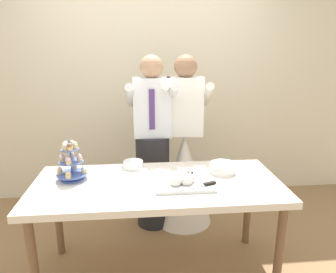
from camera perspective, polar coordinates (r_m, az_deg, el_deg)
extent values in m
plane|color=olive|center=(2.71, -1.79, -23.40)|extent=(8.00, 8.00, 0.00)
cube|color=beige|center=(3.59, -3.56, 11.61)|extent=(5.20, 0.10, 2.90)
cube|color=silver|center=(2.31, -1.95, -8.86)|extent=(1.80, 0.80, 0.05)
cylinder|color=brown|center=(2.34, -23.28, -20.96)|extent=(0.06, 0.06, 0.72)
cylinder|color=brown|center=(2.42, 19.62, -19.14)|extent=(0.06, 0.06, 0.72)
cylinder|color=brown|center=(2.86, -19.43, -13.41)|extent=(0.06, 0.06, 0.72)
cylinder|color=brown|center=(2.93, 14.34, -12.23)|extent=(0.06, 0.06, 0.72)
cylinder|color=#4C66B2|center=(2.44, -17.00, -7.36)|extent=(0.17, 0.17, 0.01)
cylinder|color=#4C66B2|center=(2.39, -17.29, -4.13)|extent=(0.01, 0.01, 0.31)
cylinder|color=#4C66B2|center=(2.43, -17.08, -6.52)|extent=(0.23, 0.23, 0.01)
cylinder|color=#D1B784|center=(2.41, -15.07, -6.13)|extent=(0.04, 0.04, 0.03)
sphere|color=white|center=(2.40, -15.11, -5.60)|extent=(0.04, 0.04, 0.04)
cylinder|color=#D1B784|center=(2.50, -16.68, -5.40)|extent=(0.04, 0.04, 0.03)
sphere|color=white|center=(2.49, -16.72, -4.89)|extent=(0.04, 0.04, 0.04)
cylinder|color=#D1B784|center=(2.44, -19.14, -6.19)|extent=(0.04, 0.04, 0.03)
sphere|color=#D6B27A|center=(2.43, -19.19, -5.66)|extent=(0.04, 0.04, 0.04)
cylinder|color=#D1B784|center=(2.35, -17.73, -6.93)|extent=(0.04, 0.04, 0.03)
sphere|color=#D6B27A|center=(2.34, -17.78, -6.39)|extent=(0.04, 0.04, 0.04)
cylinder|color=#4C66B2|center=(2.40, -17.26, -4.41)|extent=(0.18, 0.18, 0.01)
cylinder|color=#D1B784|center=(2.38, -15.84, -4.03)|extent=(0.04, 0.04, 0.03)
sphere|color=#EAB7C6|center=(2.37, -15.88, -3.48)|extent=(0.04, 0.04, 0.04)
cylinder|color=#D1B784|center=(2.45, -17.11, -3.54)|extent=(0.04, 0.04, 0.03)
sphere|color=white|center=(2.44, -17.16, -3.01)|extent=(0.04, 0.04, 0.04)
cylinder|color=#D1B784|center=(2.41, -18.73, -4.03)|extent=(0.04, 0.04, 0.03)
sphere|color=#EAB7C6|center=(2.40, -18.78, -3.49)|extent=(0.04, 0.04, 0.04)
cylinder|color=#D1B784|center=(2.33, -17.67, -4.55)|extent=(0.04, 0.04, 0.03)
sphere|color=#EAB7C6|center=(2.33, -17.72, -4.00)|extent=(0.04, 0.04, 0.04)
cylinder|color=#4C66B2|center=(2.37, -17.45, -2.25)|extent=(0.13, 0.13, 0.01)
cylinder|color=#D1B784|center=(2.35, -16.60, -1.85)|extent=(0.04, 0.04, 0.03)
sphere|color=beige|center=(2.35, -16.65, -1.29)|extent=(0.04, 0.04, 0.04)
cylinder|color=#D1B784|center=(2.39, -17.11, -1.60)|extent=(0.04, 0.04, 0.03)
sphere|color=#D6B27A|center=(2.39, -17.15, -1.05)|extent=(0.04, 0.04, 0.04)
cylinder|color=#D1B784|center=(2.39, -18.15, -1.74)|extent=(0.04, 0.04, 0.03)
sphere|color=beige|center=(2.38, -18.20, -1.19)|extent=(0.04, 0.04, 0.04)
cylinder|color=#D1B784|center=(2.34, -18.24, -2.07)|extent=(0.04, 0.04, 0.03)
sphere|color=white|center=(2.34, -18.29, -1.51)|extent=(0.04, 0.04, 0.04)
cylinder|color=#D1B784|center=(2.33, -17.45, -2.13)|extent=(0.04, 0.04, 0.03)
sphere|color=brown|center=(2.32, -17.50, -1.57)|extent=(0.04, 0.04, 0.04)
cube|color=silver|center=(2.25, 2.89, -8.50)|extent=(0.42, 0.31, 0.02)
sphere|color=white|center=(2.25, 4.04, -7.59)|extent=(0.07, 0.07, 0.07)
sphere|color=white|center=(2.29, 3.14, -6.91)|extent=(0.09, 0.09, 0.09)
sphere|color=white|center=(2.26, 1.85, -7.36)|extent=(0.08, 0.08, 0.08)
sphere|color=white|center=(2.19, 1.40, -8.09)|extent=(0.08, 0.08, 0.08)
sphere|color=white|center=(2.20, 3.40, -7.91)|extent=(0.09, 0.09, 0.09)
sphere|color=white|center=(2.23, 2.91, -7.17)|extent=(0.11, 0.11, 0.11)
sphere|color=#DB474C|center=(2.20, 2.47, -6.18)|extent=(0.02, 0.02, 0.02)
sphere|color=#DB474C|center=(2.20, 3.71, -6.51)|extent=(0.02, 0.02, 0.02)
sphere|color=#2D1938|center=(2.21, 4.44, -6.59)|extent=(0.02, 0.02, 0.02)
sphere|color=#2D1938|center=(2.21, 3.04, -6.06)|extent=(0.02, 0.02, 0.02)
cube|color=silver|center=(2.15, 4.14, -9.33)|extent=(0.23, 0.09, 0.00)
cube|color=black|center=(2.21, 7.62, -8.47)|extent=(0.09, 0.05, 0.02)
cylinder|color=white|center=(2.50, 9.90, -6.34)|extent=(0.20, 0.20, 0.01)
cylinder|color=white|center=(2.50, 9.78, -6.10)|extent=(0.20, 0.20, 0.01)
cylinder|color=white|center=(2.50, 9.80, -5.85)|extent=(0.20, 0.20, 0.01)
cylinder|color=white|center=(2.49, 9.86, -5.65)|extent=(0.20, 0.20, 0.01)
cylinder|color=white|center=(2.49, 9.99, -5.39)|extent=(0.20, 0.20, 0.01)
cylinder|color=white|center=(2.48, 9.94, -5.18)|extent=(0.20, 0.20, 0.01)
cylinder|color=white|center=(2.48, 10.02, -4.93)|extent=(0.20, 0.20, 0.01)
cylinder|color=white|center=(2.55, -6.35, -5.81)|extent=(0.24, 0.24, 0.01)
cylinder|color=white|center=(2.53, -6.38, -5.09)|extent=(0.16, 0.16, 0.06)
cylinder|color=#232328|center=(3.09, -2.84, -8.08)|extent=(0.32, 0.32, 0.92)
cube|color=white|center=(2.88, -3.04, 5.32)|extent=(0.34, 0.20, 0.54)
sphere|color=tan|center=(2.83, -3.15, 12.59)|extent=(0.21, 0.21, 0.21)
cylinder|color=white|center=(2.86, -6.92, 7.35)|extent=(0.08, 0.49, 0.28)
cylinder|color=white|center=(2.87, 0.74, 7.51)|extent=(0.08, 0.49, 0.28)
cube|color=#4C3372|center=(2.77, -2.95, 4.92)|extent=(0.05, 0.01, 0.36)
cone|color=white|center=(3.15, 2.92, -7.68)|extent=(0.56, 0.56, 0.92)
cube|color=white|center=(2.93, 3.12, 5.52)|extent=(0.36, 0.24, 0.54)
sphere|color=#997054|center=(2.89, 3.23, 12.65)|extent=(0.21, 0.21, 0.21)
cylinder|color=white|center=(2.92, -0.29, 7.65)|extent=(0.14, 0.49, 0.28)
cylinder|color=white|center=(2.93, 7.23, 7.54)|extent=(0.14, 0.49, 0.28)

